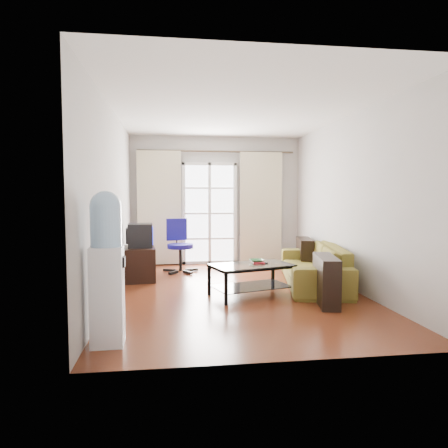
% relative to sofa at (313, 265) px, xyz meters
% --- Properties ---
extents(floor, '(5.20, 5.20, 0.00)m').
position_rel_sofa_xyz_m(floor, '(-1.32, -0.27, -0.32)').
color(floor, brown).
rests_on(floor, ground).
extents(ceiling, '(5.20, 5.20, 0.00)m').
position_rel_sofa_xyz_m(ceiling, '(-1.32, -0.27, 2.38)').
color(ceiling, white).
rests_on(ceiling, wall_back).
extents(wall_back, '(3.60, 0.02, 2.70)m').
position_rel_sofa_xyz_m(wall_back, '(-1.32, 2.33, 1.03)').
color(wall_back, '#B8B4AF').
rests_on(wall_back, floor).
extents(wall_front, '(3.60, 0.02, 2.70)m').
position_rel_sofa_xyz_m(wall_front, '(-1.32, -2.87, 1.03)').
color(wall_front, '#B8B4AF').
rests_on(wall_front, floor).
extents(wall_left, '(0.02, 5.20, 2.70)m').
position_rel_sofa_xyz_m(wall_left, '(-3.12, -0.27, 1.03)').
color(wall_left, '#B8B4AF').
rests_on(wall_left, floor).
extents(wall_right, '(0.02, 5.20, 2.70)m').
position_rel_sofa_xyz_m(wall_right, '(0.48, -0.27, 1.03)').
color(wall_right, '#B8B4AF').
rests_on(wall_right, floor).
extents(french_door, '(1.16, 0.06, 2.15)m').
position_rel_sofa_xyz_m(french_door, '(-1.47, 2.28, 0.75)').
color(french_door, white).
rests_on(french_door, wall_back).
extents(curtain_rod, '(3.30, 0.04, 0.04)m').
position_rel_sofa_xyz_m(curtain_rod, '(-1.32, 2.23, 2.06)').
color(curtain_rod, '#4C3F2D').
rests_on(curtain_rod, wall_back).
extents(curtain_left, '(0.90, 0.07, 2.35)m').
position_rel_sofa_xyz_m(curtain_left, '(-2.52, 2.21, 0.88)').
color(curtain_left, beige).
rests_on(curtain_left, curtain_rod).
extents(curtain_right, '(0.90, 0.07, 2.35)m').
position_rel_sofa_xyz_m(curtain_right, '(-0.37, 2.21, 0.88)').
color(curtain_right, beige).
rests_on(curtain_right, curtain_rod).
extents(radiator, '(0.64, 0.12, 0.64)m').
position_rel_sofa_xyz_m(radiator, '(-0.52, 2.23, 0.01)').
color(radiator, gray).
rests_on(radiator, floor).
extents(sofa, '(2.57, 1.76, 0.65)m').
position_rel_sofa_xyz_m(sofa, '(0.00, 0.00, 0.00)').
color(sofa, olive).
rests_on(sofa, floor).
extents(coffee_table, '(1.28, 0.95, 0.46)m').
position_rel_sofa_xyz_m(coffee_table, '(-1.14, -0.57, -0.03)').
color(coffee_table, silver).
rests_on(coffee_table, floor).
extents(bowl, '(0.23, 0.23, 0.05)m').
position_rel_sofa_xyz_m(bowl, '(-1.04, -0.44, 0.16)').
color(bowl, green).
rests_on(bowl, coffee_table).
extents(book, '(0.20, 0.25, 0.02)m').
position_rel_sofa_xyz_m(book, '(-1.11, -0.48, 0.15)').
color(book, maroon).
rests_on(book, coffee_table).
extents(remote, '(0.15, 0.07, 0.02)m').
position_rel_sofa_xyz_m(remote, '(-0.96, -0.53, 0.15)').
color(remote, black).
rests_on(remote, coffee_table).
extents(tv_stand, '(0.58, 0.82, 0.57)m').
position_rel_sofa_xyz_m(tv_stand, '(-2.83, 0.80, -0.04)').
color(tv_stand, black).
rests_on(tv_stand, floor).
extents(crt_tv, '(0.47, 0.46, 0.41)m').
position_rel_sofa_xyz_m(crt_tv, '(-2.83, 0.82, 0.44)').
color(crt_tv, black).
rests_on(crt_tv, tv_stand).
extents(task_chair, '(0.85, 0.85, 1.01)m').
position_rel_sofa_xyz_m(task_chair, '(-2.12, 1.40, -0.03)').
color(task_chair, black).
rests_on(task_chair, floor).
extents(water_cooler, '(0.33, 0.31, 1.49)m').
position_rel_sofa_xyz_m(water_cooler, '(-2.90, -2.24, 0.46)').
color(water_cooler, white).
rests_on(water_cooler, floor).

